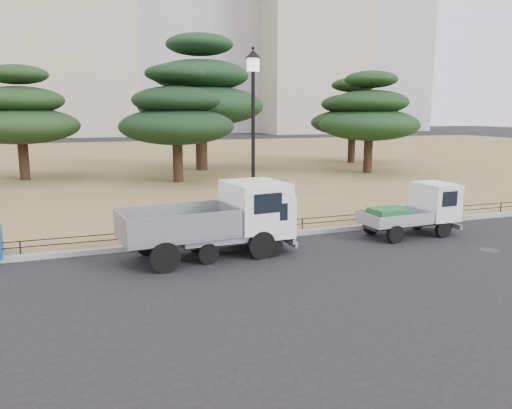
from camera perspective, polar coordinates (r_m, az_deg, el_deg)
name	(u,v)px	position (r m, az deg, el deg)	size (l,w,h in m)	color
ground	(280,261)	(14.42, 2.74, -6.46)	(220.00, 220.00, 0.00)	black
lawn	(141,161)	(43.83, -12.97, 4.87)	(120.00, 56.00, 0.15)	olive
curb	(250,237)	(16.73, -0.71, -3.76)	(120.00, 0.25, 0.16)	gray
truck_large	(216,217)	(14.70, -4.65, -1.38)	(5.06, 2.43, 2.13)	black
truck_kei_front	(244,225)	(14.96, -1.33, -2.32)	(3.39, 1.53, 1.78)	black
truck_kei_rear	(415,210)	(18.04, 17.76, -0.60)	(3.44, 1.60, 1.77)	black
street_lamp	(253,112)	(16.57, -0.33, 10.55)	(0.54, 0.54, 6.01)	black
pipe_fence	(248,226)	(16.78, -0.88, -2.45)	(38.00, 0.04, 0.40)	black
manhole	(489,250)	(17.05, 25.08, -4.76)	(0.60, 0.60, 0.01)	#2D2D30
pine_west_near	(20,114)	(33.14, -25.37, 9.29)	(6.78, 6.78, 6.78)	black
pine_center_left	(177,115)	(29.51, -9.07, 10.11)	(6.64, 6.64, 6.75)	black
pine_center_right	(200,92)	(35.45, -6.37, 12.62)	(8.76, 8.76, 9.29)	black
pine_east_near	(370,115)	(34.51, 12.86, 9.98)	(6.65, 6.65, 6.71)	black
pine_east_far	(353,114)	(41.19, 10.99, 10.09)	(6.67, 6.67, 6.70)	black
tower_east	(307,11)	(106.85, 5.85, 21.18)	(20.00, 18.00, 48.00)	#AAA08C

